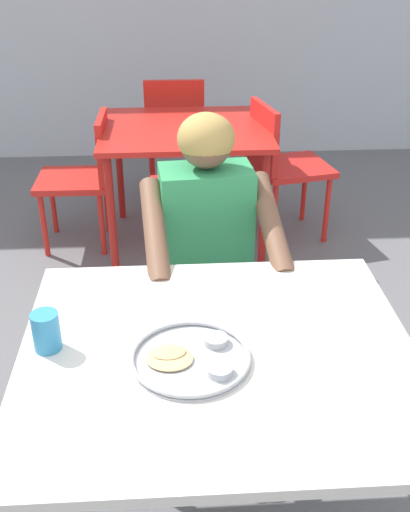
# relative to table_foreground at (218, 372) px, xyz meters

# --- Properties ---
(table_foreground) EXTENTS (1.06, 0.94, 0.76)m
(table_foreground) POSITION_rel_table_foreground_xyz_m (0.00, 0.00, 0.00)
(table_foreground) COLOR silver
(table_foreground) RESTS_ON ground
(thali_tray) EXTENTS (0.32, 0.32, 0.03)m
(thali_tray) POSITION_rel_table_foreground_xyz_m (-0.07, -0.04, 0.09)
(thali_tray) COLOR #B7BABF
(thali_tray) RESTS_ON table_foreground
(drinking_cup) EXTENTS (0.07, 0.07, 0.11)m
(drinking_cup) POSITION_rel_table_foreground_xyz_m (-0.45, 0.04, 0.13)
(drinking_cup) COLOR #338CBF
(drinking_cup) RESTS_ON table_foreground
(chair_foreground) EXTENTS (0.44, 0.45, 0.86)m
(chair_foreground) POSITION_rel_table_foreground_xyz_m (0.01, 0.92, -0.19)
(chair_foreground) COLOR red
(chair_foreground) RESTS_ON ground
(diner_foreground) EXTENTS (0.52, 0.57, 1.18)m
(diner_foreground) POSITION_rel_table_foreground_xyz_m (0.03, 0.69, 0.02)
(diner_foreground) COLOR #2C2C2C
(diner_foreground) RESTS_ON ground
(table_background_red) EXTENTS (0.96, 0.85, 0.73)m
(table_background_red) POSITION_rel_table_foreground_xyz_m (-0.02, 2.11, -0.04)
(table_background_red) COLOR red
(table_background_red) RESTS_ON ground
(chair_red_left) EXTENTS (0.42, 0.40, 0.80)m
(chair_red_left) POSITION_rel_table_foreground_xyz_m (-0.61, 2.12, -0.22)
(chair_red_left) COLOR red
(chair_red_left) RESTS_ON ground
(chair_red_right) EXTENTS (0.50, 0.49, 0.84)m
(chair_red_right) POSITION_rel_table_foreground_xyz_m (0.56, 2.15, -0.18)
(chair_red_right) COLOR red
(chair_red_right) RESTS_ON ground
(chair_red_far) EXTENTS (0.41, 0.42, 0.86)m
(chair_red_far) POSITION_rel_table_foreground_xyz_m (-0.07, 2.78, -0.17)
(chair_red_far) COLOR red
(chair_red_far) RESTS_ON ground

